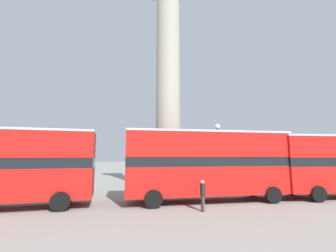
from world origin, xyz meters
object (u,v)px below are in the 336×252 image
Objects in this scene: monument_column at (168,98)px; equestrian_statue at (243,168)px; bus_a at (208,162)px; pedestrian_near_lamp at (203,194)px; street_lamp at (218,154)px.

monument_column reaches higher than equestrian_statue.
bus_a reaches higher than pedestrian_near_lamp.
pedestrian_near_lamp is (-2.93, -4.54, -2.14)m from street_lamp.
monument_column is 12.66m from equestrian_statue.
monument_column is 10.32m from pedestrian_near_lamp.
street_lamp is (1.70, 2.21, 0.57)m from bus_a.
monument_column is 1.94× the size of bus_a.
pedestrian_near_lamp is at bearing -111.29° from equestrian_statue.
monument_column reaches higher than street_lamp.
equestrian_statue is at bearing 26.34° from monument_column.
street_lamp is at bearing 53.31° from bus_a.
bus_a is at bearing -113.21° from equestrian_statue.
equestrian_statue is 10.20m from street_lamp.
street_lamp is at bearing -113.67° from equestrian_statue.
monument_column is at bearing -137.70° from equestrian_statue.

